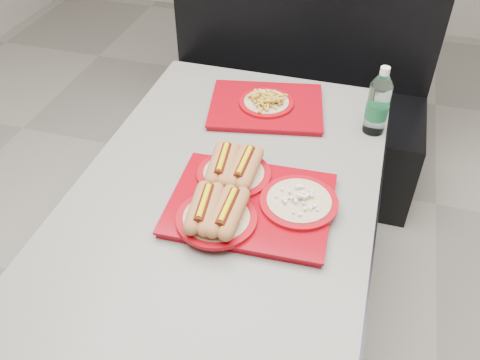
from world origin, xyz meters
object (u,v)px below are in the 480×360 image
(booth_bench, at_px, (291,99))
(water_bottle, at_px, (378,105))
(tray_near, at_px, (244,197))
(tray_far, at_px, (266,104))
(diner_table, at_px, (227,224))

(booth_bench, xyz_separation_m, water_bottle, (0.40, -0.68, 0.45))
(tray_near, relative_size, tray_far, 1.05)
(water_bottle, bearing_deg, tray_far, 176.23)
(tray_near, bearing_deg, water_bottle, 56.21)
(tray_far, height_order, water_bottle, water_bottle)
(diner_table, distance_m, tray_near, 0.23)
(diner_table, distance_m, booth_bench, 1.11)
(water_bottle, bearing_deg, diner_table, -133.90)
(tray_near, distance_m, water_bottle, 0.59)
(tray_near, bearing_deg, booth_bench, 93.79)
(diner_table, xyz_separation_m, tray_near, (0.08, -0.07, 0.20))
(diner_table, bearing_deg, tray_far, 87.98)
(water_bottle, bearing_deg, tray_near, -123.79)
(tray_far, distance_m, water_bottle, 0.40)
(booth_bench, distance_m, tray_far, 0.75)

